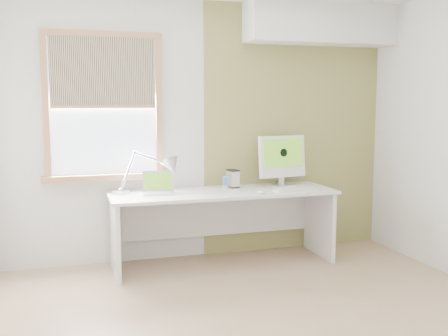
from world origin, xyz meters
name	(u,v)px	position (x,y,z in m)	size (l,w,h in m)	color
room	(267,144)	(0.00, 0.00, 1.30)	(4.04, 3.54, 2.64)	tan
accent_wall	(294,129)	(1.00, 1.74, 1.30)	(2.00, 0.02, 2.60)	olive
soffit	(320,24)	(1.20, 1.57, 2.40)	(1.60, 0.40, 0.42)	white
window	(104,107)	(-1.00, 1.71, 1.54)	(1.20, 0.14, 1.42)	#A97049
desk	(221,209)	(0.09, 1.44, 0.53)	(2.20, 0.70, 0.73)	silver
desk_lamp	(162,170)	(-0.48, 1.54, 0.94)	(0.72, 0.29, 0.41)	silver
laptop	(158,188)	(-0.53, 1.44, 0.78)	(0.32, 0.27, 0.21)	silver
phone_dock	(225,185)	(0.15, 1.51, 0.77)	(0.07, 0.07, 0.13)	silver
external_drive	(233,179)	(0.25, 1.57, 0.82)	(0.11, 0.15, 0.18)	silver
imac	(282,158)	(0.78, 1.55, 1.02)	(0.54, 0.21, 0.52)	silver
keyboard	(296,189)	(0.79, 1.21, 0.74)	(0.47, 0.19, 0.02)	white
mouse	(261,192)	(0.39, 1.13, 0.74)	(0.06, 0.10, 0.03)	white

